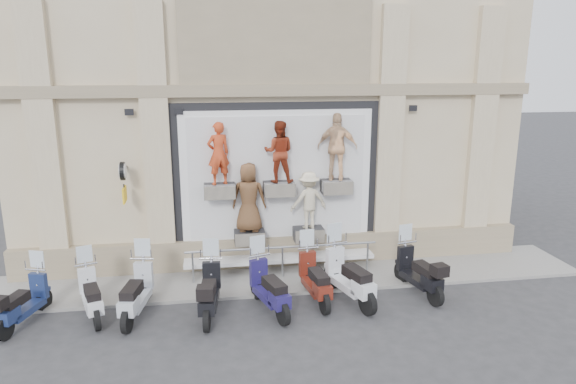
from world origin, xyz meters
name	(u,v)px	position (x,y,z in m)	size (l,w,h in m)	color
ground	(296,315)	(0.00, 0.00, 0.00)	(90.00, 90.00, 0.00)	#303033
sidewalk	(282,277)	(0.00, 2.10, 0.04)	(16.00, 2.20, 0.08)	gray
building	(260,48)	(0.00, 7.00, 6.00)	(14.00, 8.60, 12.00)	beige
shop_vitrine	(281,184)	(0.07, 2.75, 2.40)	(5.60, 0.83, 4.30)	black
guard_rail	(282,263)	(0.00, 2.00, 0.47)	(5.06, 0.10, 0.93)	#9EA0A5
clock_sign_bracket	(123,177)	(-3.90, 2.47, 2.80)	(0.10, 0.80, 1.02)	black
scooter_a	(22,293)	(-5.86, 0.53, 0.74)	(0.53, 1.82, 1.48)	#16234D
scooter_b	(90,286)	(-4.50, 0.67, 0.74)	(0.53, 1.83, 1.49)	silver
scooter_c	(136,283)	(-3.51, 0.53, 0.81)	(0.58, 1.99, 1.61)	#ACB2BB
scooter_d	(209,282)	(-1.90, 0.32, 0.80)	(0.57, 1.97, 1.60)	black
scooter_e	(269,278)	(-0.56, 0.31, 0.81)	(0.58, 1.99, 1.61)	#1B154B
scooter_f	(315,270)	(0.58, 0.67, 0.79)	(0.57, 1.95, 1.58)	#58190F
scooter_g	(349,267)	(1.37, 0.53, 0.87)	(0.63, 2.15, 1.75)	silver
scooter_h	(419,263)	(3.16, 0.66, 0.80)	(0.57, 1.96, 1.60)	black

